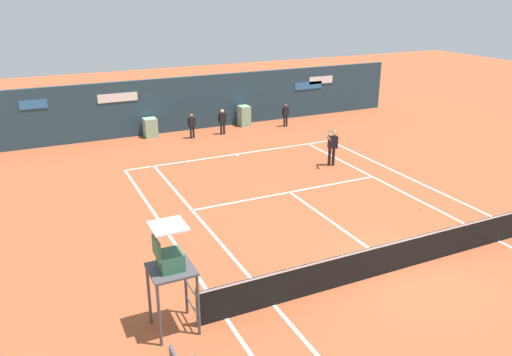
{
  "coord_description": "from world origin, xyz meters",
  "views": [
    {
      "loc": [
        -9.05,
        -9.58,
        7.53
      ],
      "look_at": [
        -1.42,
        6.48,
        0.8
      ],
      "focal_mm": 35.55,
      "sensor_mm": 36.0,
      "label": 1
    }
  ],
  "objects_px": {
    "player_on_baseline": "(332,145)",
    "ball_kid_left_post": "(222,120)",
    "umpire_chair": "(170,264)",
    "ball_kid_right_post": "(286,114)",
    "ball_kid_centre_post": "(192,124)",
    "tennis_ball_by_sideline": "(420,208)"
  },
  "relations": [
    {
      "from": "umpire_chair",
      "to": "ball_kid_left_post",
      "type": "height_order",
      "value": "umpire_chair"
    },
    {
      "from": "ball_kid_centre_post",
      "to": "ball_kid_left_post",
      "type": "relative_size",
      "value": 0.95
    },
    {
      "from": "ball_kid_left_post",
      "to": "tennis_ball_by_sideline",
      "type": "xyz_separation_m",
      "value": [
        2.77,
        -12.25,
        -0.76
      ]
    },
    {
      "from": "umpire_chair",
      "to": "ball_kid_left_post",
      "type": "bearing_deg",
      "value": 154.22
    },
    {
      "from": "player_on_baseline",
      "to": "ball_kid_left_post",
      "type": "distance_m",
      "value": 7.29
    },
    {
      "from": "player_on_baseline",
      "to": "tennis_ball_by_sideline",
      "type": "relative_size",
      "value": 27.13
    },
    {
      "from": "player_on_baseline",
      "to": "ball_kid_centre_post",
      "type": "bearing_deg",
      "value": -40.28
    },
    {
      "from": "umpire_chair",
      "to": "ball_kid_right_post",
      "type": "relative_size",
      "value": 2.06
    },
    {
      "from": "ball_kid_left_post",
      "to": "ball_kid_centre_post",
      "type": "bearing_deg",
      "value": 9.95
    },
    {
      "from": "umpire_chair",
      "to": "ball_kid_centre_post",
      "type": "relative_size",
      "value": 2.05
    },
    {
      "from": "ball_kid_left_post",
      "to": "tennis_ball_by_sideline",
      "type": "bearing_deg",
      "value": 112.69
    },
    {
      "from": "umpire_chair",
      "to": "ball_kid_right_post",
      "type": "bearing_deg",
      "value": 143.49
    },
    {
      "from": "ball_kid_centre_post",
      "to": "tennis_ball_by_sideline",
      "type": "relative_size",
      "value": 19.3
    },
    {
      "from": "umpire_chair",
      "to": "tennis_ball_by_sideline",
      "type": "xyz_separation_m",
      "value": [
        10.04,
        2.8,
        -1.7
      ]
    },
    {
      "from": "ball_kid_right_post",
      "to": "tennis_ball_by_sideline",
      "type": "bearing_deg",
      "value": 89.02
    },
    {
      "from": "ball_kid_right_post",
      "to": "tennis_ball_by_sideline",
      "type": "relative_size",
      "value": 19.19
    },
    {
      "from": "player_on_baseline",
      "to": "ball_kid_left_post",
      "type": "xyz_separation_m",
      "value": [
        -2.48,
        6.85,
        -0.18
      ]
    },
    {
      "from": "umpire_chair",
      "to": "ball_kid_right_post",
      "type": "distance_m",
      "value": 18.75
    },
    {
      "from": "ball_kid_right_post",
      "to": "ball_kid_left_post",
      "type": "bearing_deg",
      "value": 4.16
    },
    {
      "from": "player_on_baseline",
      "to": "tennis_ball_by_sideline",
      "type": "distance_m",
      "value": 5.49
    },
    {
      "from": "player_on_baseline",
      "to": "ball_kid_right_post",
      "type": "height_order",
      "value": "player_on_baseline"
    },
    {
      "from": "ball_kid_left_post",
      "to": "ball_kid_right_post",
      "type": "relative_size",
      "value": 1.06
    }
  ]
}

